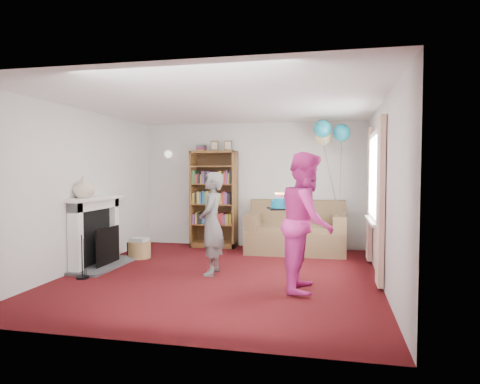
% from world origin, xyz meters
% --- Properties ---
extents(ground, '(5.00, 5.00, 0.00)m').
position_xyz_m(ground, '(0.00, 0.00, 0.00)').
color(ground, '#37080B').
rests_on(ground, ground).
extents(wall_back, '(4.50, 0.02, 2.50)m').
position_xyz_m(wall_back, '(0.00, 2.51, 1.25)').
color(wall_back, silver).
rests_on(wall_back, ground).
extents(wall_left, '(0.02, 5.00, 2.50)m').
position_xyz_m(wall_left, '(-2.26, 0.00, 1.25)').
color(wall_left, silver).
rests_on(wall_left, ground).
extents(wall_right, '(0.02, 5.00, 2.50)m').
position_xyz_m(wall_right, '(2.26, 0.00, 1.25)').
color(wall_right, silver).
rests_on(wall_right, ground).
extents(ceiling, '(4.50, 5.00, 0.01)m').
position_xyz_m(ceiling, '(0.00, 0.00, 2.50)').
color(ceiling, white).
rests_on(ceiling, wall_back).
extents(fireplace, '(0.55, 1.80, 1.12)m').
position_xyz_m(fireplace, '(-2.09, 0.19, 0.51)').
color(fireplace, '#3F3F42').
rests_on(fireplace, ground).
extents(window_bay, '(0.14, 2.02, 2.20)m').
position_xyz_m(window_bay, '(2.21, 0.60, 1.20)').
color(window_bay, white).
rests_on(window_bay, ground).
extents(wall_sconce, '(0.16, 0.23, 0.16)m').
position_xyz_m(wall_sconce, '(-1.75, 2.36, 1.88)').
color(wall_sconce, gold).
rests_on(wall_sconce, ground).
extents(bookcase, '(0.91, 0.42, 2.14)m').
position_xyz_m(bookcase, '(-0.74, 2.30, 0.95)').
color(bookcase, '#472B14').
rests_on(bookcase, ground).
extents(sofa, '(1.83, 0.97, 0.97)m').
position_xyz_m(sofa, '(0.93, 2.07, 0.36)').
color(sofa, brown).
rests_on(sofa, ground).
extents(wicker_basket, '(0.39, 0.39, 0.35)m').
position_xyz_m(wicker_basket, '(-1.73, 0.93, 0.16)').
color(wicker_basket, olive).
rests_on(wicker_basket, ground).
extents(person_striped, '(0.41, 0.58, 1.52)m').
position_xyz_m(person_striped, '(-0.16, 0.07, 0.76)').
color(person_striped, black).
rests_on(person_striped, ground).
extents(person_magenta, '(0.69, 0.88, 1.78)m').
position_xyz_m(person_magenta, '(1.27, -0.48, 0.89)').
color(person_magenta, '#CF2989').
rests_on(person_magenta, ground).
extents(birthday_cake, '(0.38, 0.38, 0.22)m').
position_xyz_m(birthday_cake, '(0.92, -0.21, 1.09)').
color(birthday_cake, black).
rests_on(birthday_cake, ground).
extents(balloons, '(0.64, 0.69, 1.75)m').
position_xyz_m(balloons, '(1.52, 1.89, 2.22)').
color(balloons, '#3F3F3F').
rests_on(balloons, ground).
extents(mantel_vase, '(0.34, 0.34, 0.33)m').
position_xyz_m(mantel_vase, '(-2.12, -0.15, 1.29)').
color(mantel_vase, beige).
rests_on(mantel_vase, fireplace).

